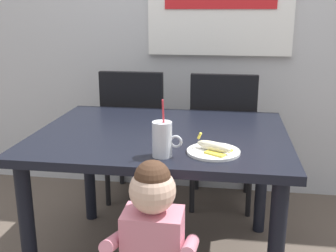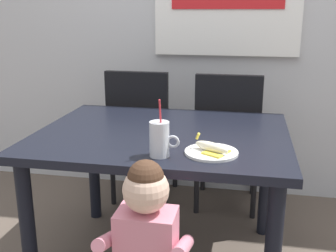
% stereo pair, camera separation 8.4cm
% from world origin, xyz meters
% --- Properties ---
extents(dining_table, '(1.26, 0.99, 0.75)m').
position_xyz_m(dining_table, '(0.00, 0.00, 0.65)').
color(dining_table, black).
rests_on(dining_table, ground).
extents(dining_chair_left, '(0.44, 0.44, 0.96)m').
position_xyz_m(dining_chair_left, '(-0.30, 0.72, 0.54)').
color(dining_chair_left, black).
rests_on(dining_chair_left, ground).
extents(dining_chair_right, '(0.44, 0.45, 0.96)m').
position_xyz_m(dining_chair_right, '(0.30, 0.70, 0.54)').
color(dining_chair_right, black).
rests_on(dining_chair_right, ground).
extents(toddler_standing, '(0.33, 0.24, 0.84)m').
position_xyz_m(toddler_standing, '(0.07, -0.64, 0.53)').
color(toddler_standing, '#3F4760').
rests_on(toddler_standing, ground).
extents(milk_cup, '(0.13, 0.08, 0.25)m').
position_xyz_m(milk_cup, '(0.06, -0.36, 0.82)').
color(milk_cup, silver).
rests_on(milk_cup, dining_table).
extents(snack_plate, '(0.23, 0.23, 0.01)m').
position_xyz_m(snack_plate, '(0.27, -0.28, 0.76)').
color(snack_plate, white).
rests_on(snack_plate, dining_table).
extents(peeled_banana, '(0.17, 0.15, 0.07)m').
position_xyz_m(peeled_banana, '(0.28, -0.29, 0.78)').
color(peeled_banana, '#F4EAC6').
rests_on(peeled_banana, snack_plate).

